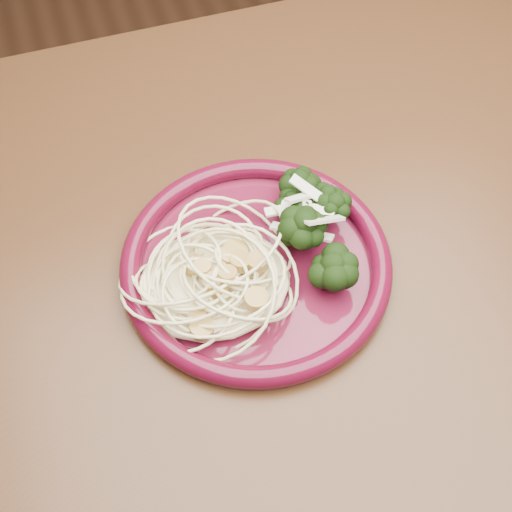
{
  "coord_description": "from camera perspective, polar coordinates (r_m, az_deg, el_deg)",
  "views": [
    {
      "loc": [
        -0.04,
        -0.28,
        1.27
      ],
      "look_at": [
        0.07,
        0.05,
        0.77
      ],
      "focal_mm": 50.0,
      "sensor_mm": 36.0,
      "label": 1
    }
  ],
  "objects": [
    {
      "name": "dining_table",
      "position": [
        0.68,
        -4.56,
        -10.54
      ],
      "size": [
        1.2,
        0.8,
        0.75
      ],
      "color": "#472814",
      "rests_on": "ground"
    },
    {
      "name": "dinner_plate",
      "position": [
        0.61,
        -0.0,
        -0.61
      ],
      "size": [
        0.28,
        0.28,
        0.02
      ],
      "rotation": [
        0.0,
        0.0,
        0.21
      ],
      "color": "#520F23",
      "rests_on": "dining_table"
    },
    {
      "name": "spaghetti_pile",
      "position": [
        0.59,
        -3.41,
        -1.64
      ],
      "size": [
        0.15,
        0.14,
        0.03
      ],
      "primitive_type": "ellipsoid",
      "rotation": [
        0.0,
        0.0,
        0.21
      ],
      "color": "#FAF0B1",
      "rests_on": "dinner_plate"
    },
    {
      "name": "scallop_cluster",
      "position": [
        0.57,
        -3.57,
        0.15
      ],
      "size": [
        0.13,
        0.13,
        0.04
      ],
      "primitive_type": null,
      "rotation": [
        0.0,
        0.0,
        0.21
      ],
      "color": "gold",
      "rests_on": "spaghetti_pile"
    },
    {
      "name": "broccoli_pile",
      "position": [
        0.61,
        4.03,
        2.33
      ],
      "size": [
        0.1,
        0.14,
        0.04
      ],
      "primitive_type": "ellipsoid",
      "rotation": [
        0.0,
        0.0,
        0.21
      ],
      "color": "black",
      "rests_on": "dinner_plate"
    },
    {
      "name": "onion_garnish",
      "position": [
        0.59,
        4.19,
        3.99
      ],
      "size": [
        0.07,
        0.09,
        0.05
      ],
      "primitive_type": null,
      "rotation": [
        0.0,
        0.0,
        0.21
      ],
      "color": "beige",
      "rests_on": "broccoli_pile"
    }
  ]
}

